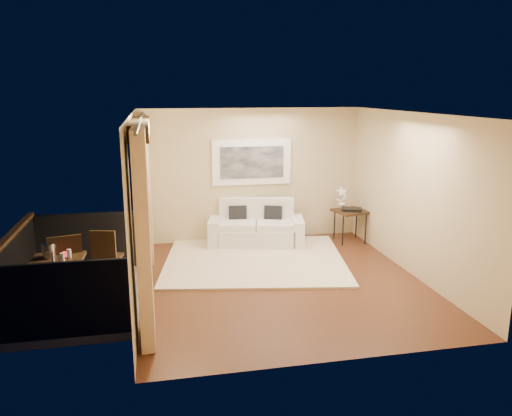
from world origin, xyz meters
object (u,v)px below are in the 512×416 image
object	(u,v)px
balcony_chair_near	(67,268)
side_table	(350,213)
bistro_table	(56,265)
balcony_chair_far	(106,253)
ice_bucket	(49,250)
orchid	(342,198)
sofa	(256,229)

from	to	relation	value
balcony_chair_near	side_table	bearing A→B (deg)	10.68
bistro_table	balcony_chair_near	size ratio (longest dim) A/B	0.76
balcony_chair_far	bistro_table	bearing A→B (deg)	75.93
ice_bucket	orchid	bearing A→B (deg)	25.35
side_table	bistro_table	size ratio (longest dim) A/B	0.90
sofa	balcony_chair_near	world-z (taller)	balcony_chair_near
sofa	side_table	bearing A→B (deg)	6.08
orchid	balcony_chair_near	world-z (taller)	orchid
bistro_table	balcony_chair_near	xyz separation A→B (m)	(0.11, 0.15, -0.10)
side_table	balcony_chair_far	size ratio (longest dim) A/B	0.79
side_table	balcony_chair_near	world-z (taller)	balcony_chair_near
balcony_chair_far	sofa	bearing A→B (deg)	-134.88
sofa	side_table	size ratio (longest dim) A/B	2.75
sofa	side_table	world-z (taller)	sofa
sofa	side_table	xyz separation A→B (m)	(1.92, -0.20, 0.28)
side_table	balcony_chair_far	world-z (taller)	balcony_chair_far
sofa	bistro_table	distance (m)	4.27
balcony_chair_far	balcony_chair_near	xyz separation A→B (m)	(-0.44, -0.86, 0.09)
orchid	bistro_table	xyz separation A→B (m)	(-5.09, -2.58, -0.17)
sofa	balcony_chair_far	xyz separation A→B (m)	(-2.77, -1.64, 0.21)
balcony_chair_far	ice_bucket	xyz separation A→B (m)	(-0.65, -0.89, 0.37)
bistro_table	sofa	bearing A→B (deg)	38.64
orchid	balcony_chair_far	size ratio (longest dim) A/B	0.50
bistro_table	ice_bucket	distance (m)	0.24
orchid	side_table	bearing A→B (deg)	-40.39
side_table	bistro_table	world-z (taller)	bistro_table
orchid	balcony_chair_near	distance (m)	5.56
sofa	ice_bucket	world-z (taller)	ice_bucket
side_table	orchid	xyz separation A→B (m)	(-0.15, 0.13, 0.29)
side_table	balcony_chair_near	distance (m)	5.63
sofa	bistro_table	xyz separation A→B (m)	(-3.32, -2.65, 0.41)
orchid	ice_bucket	size ratio (longest dim) A/B	2.32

